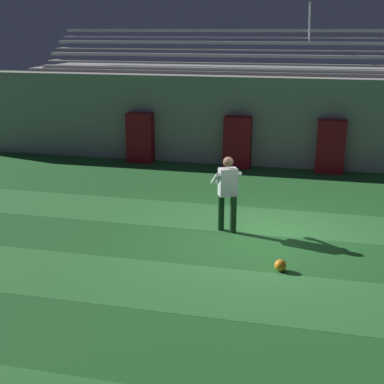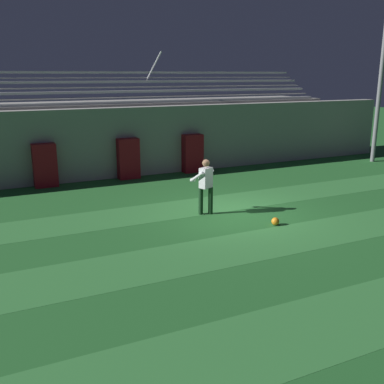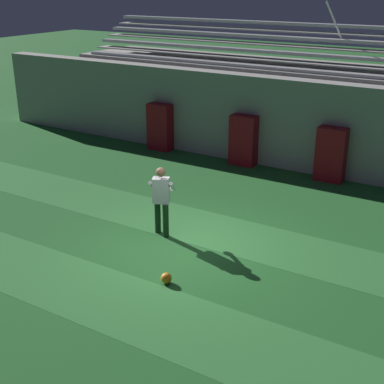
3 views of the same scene
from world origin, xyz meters
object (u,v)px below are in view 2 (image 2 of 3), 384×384
at_px(padding_pillar_gate_left, 128,159).
at_px(goalkeeper, 205,183).
at_px(padding_pillar_far_left, 45,165).
at_px(padding_pillar_gate_right, 193,153).
at_px(soccer_ball, 275,221).

bearing_deg(padding_pillar_gate_left, goalkeeper, -83.75).
height_order(padding_pillar_gate_left, padding_pillar_far_left, same).
bearing_deg(padding_pillar_far_left, padding_pillar_gate_right, 0.00).
distance_m(padding_pillar_gate_left, padding_pillar_gate_right, 2.85).
bearing_deg(soccer_ball, padding_pillar_gate_left, 104.55).
relative_size(padding_pillar_gate_left, soccer_ball, 7.35).
height_order(padding_pillar_far_left, goalkeeper, goalkeeper).
xyz_separation_m(padding_pillar_far_left, soccer_ball, (5.11, -7.33, -0.70)).
bearing_deg(goalkeeper, padding_pillar_far_left, 124.49).
bearing_deg(padding_pillar_far_left, padding_pillar_gate_left, 0.00).
height_order(padding_pillar_gate_right, goalkeeper, goalkeeper).
bearing_deg(soccer_ball, padding_pillar_far_left, 124.91).
bearing_deg(padding_pillar_gate_left, padding_pillar_gate_right, 0.00).
bearing_deg(padding_pillar_gate_left, padding_pillar_far_left, 180.00).
bearing_deg(padding_pillar_gate_right, padding_pillar_gate_left, 180.00).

